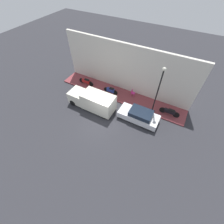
# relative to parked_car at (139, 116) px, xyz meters

# --- Properties ---
(ground_plane) EXTENTS (60.00, 60.00, 0.00)m
(ground_plane) POSITION_rel_parked_car_xyz_m (-2.02, 3.37, -0.64)
(ground_plane) COLOR #2D2D33
(sidewalk) EXTENTS (2.34, 15.49, 0.15)m
(sidewalk) POSITION_rel_parked_car_xyz_m (2.44, 3.37, -0.56)
(sidewalk) COLOR brown
(sidewalk) RESTS_ON ground_plane
(building_facade) EXTENTS (0.30, 15.49, 5.79)m
(building_facade) POSITION_rel_parked_car_xyz_m (3.76, 3.37, 2.26)
(building_facade) COLOR silver
(building_facade) RESTS_ON ground_plane
(parked_car) EXTENTS (1.72, 4.12, 1.32)m
(parked_car) POSITION_rel_parked_car_xyz_m (0.00, 0.00, 0.00)
(parked_car) COLOR silver
(parked_car) RESTS_ON ground_plane
(delivery_van) EXTENTS (1.83, 5.29, 2.06)m
(delivery_van) POSITION_rel_parked_car_xyz_m (-0.76, 5.18, 0.40)
(delivery_van) COLOR silver
(delivery_van) RESTS_ON ground_plane
(motorcycle_red) EXTENTS (0.30, 2.10, 0.80)m
(motorcycle_red) POSITION_rel_parked_car_xyz_m (2.13, 8.07, -0.04)
(motorcycle_red) COLOR #B21E1E
(motorcycle_red) RESTS_ON sidewalk
(motorcycle_blue) EXTENTS (0.30, 1.83, 0.82)m
(motorcycle_blue) POSITION_rel_parked_car_xyz_m (2.11, 4.47, -0.04)
(motorcycle_blue) COLOR navy
(motorcycle_blue) RESTS_ON sidewalk
(motorcycle_black) EXTENTS (0.30, 2.10, 0.79)m
(motorcycle_black) POSITION_rel_parked_car_xyz_m (2.05, -2.62, -0.04)
(motorcycle_black) COLOR black
(motorcycle_black) RESTS_ON sidewalk
(streetlamp) EXTENTS (0.33, 0.33, 5.45)m
(streetlamp) POSITION_rel_parked_car_xyz_m (1.58, -0.90, 3.00)
(streetlamp) COLOR black
(streetlamp) RESTS_ON sidewalk
(cafe_chair) EXTENTS (0.40, 0.40, 0.84)m
(cafe_chair) POSITION_rel_parked_car_xyz_m (2.96, 1.99, -0.00)
(cafe_chair) COLOR #D8338C
(cafe_chair) RESTS_ON sidewalk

